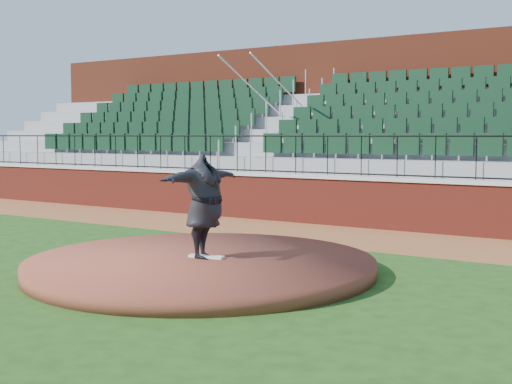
# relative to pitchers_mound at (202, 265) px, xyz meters

# --- Properties ---
(ground) EXTENTS (90.00, 90.00, 0.00)m
(ground) POSITION_rel_pitchers_mound_xyz_m (0.32, -0.31, -0.12)
(ground) COLOR #1E4614
(ground) RESTS_ON ground
(warning_track) EXTENTS (34.00, 3.20, 0.01)m
(warning_track) POSITION_rel_pitchers_mound_xyz_m (0.32, 5.09, -0.12)
(warning_track) COLOR brown
(warning_track) RESTS_ON ground
(field_wall) EXTENTS (34.00, 0.35, 1.20)m
(field_wall) POSITION_rel_pitchers_mound_xyz_m (0.32, 6.69, 0.47)
(field_wall) COLOR maroon
(field_wall) RESTS_ON ground
(wall_cap) EXTENTS (34.00, 0.45, 0.10)m
(wall_cap) POSITION_rel_pitchers_mound_xyz_m (0.32, 6.69, 1.12)
(wall_cap) COLOR #B7B7B7
(wall_cap) RESTS_ON field_wall
(wall_railing) EXTENTS (34.00, 0.05, 1.00)m
(wall_railing) POSITION_rel_pitchers_mound_xyz_m (0.32, 6.69, 1.67)
(wall_railing) COLOR black
(wall_railing) RESTS_ON wall_cap
(seating_stands) EXTENTS (34.00, 5.10, 4.60)m
(seating_stands) POSITION_rel_pitchers_mound_xyz_m (0.32, 9.42, 2.18)
(seating_stands) COLOR gray
(seating_stands) RESTS_ON ground
(concourse_wall) EXTENTS (34.00, 0.50, 5.50)m
(concourse_wall) POSITION_rel_pitchers_mound_xyz_m (0.32, 12.22, 2.62)
(concourse_wall) COLOR maroon
(concourse_wall) RESTS_ON ground
(pitchers_mound) EXTENTS (5.88, 5.88, 0.25)m
(pitchers_mound) POSITION_rel_pitchers_mound_xyz_m (0.00, 0.00, 0.00)
(pitchers_mound) COLOR brown
(pitchers_mound) RESTS_ON ground
(pitching_rubber) EXTENTS (0.64, 0.27, 0.04)m
(pitching_rubber) POSITION_rel_pitchers_mound_xyz_m (0.07, 0.04, 0.15)
(pitching_rubber) COLOR white
(pitching_rubber) RESTS_ON pitchers_mound
(pitcher) EXTENTS (0.79, 2.21, 1.76)m
(pitcher) POSITION_rel_pitchers_mound_xyz_m (0.07, -0.00, 1.01)
(pitcher) COLOR black
(pitcher) RESTS_ON pitchers_mound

